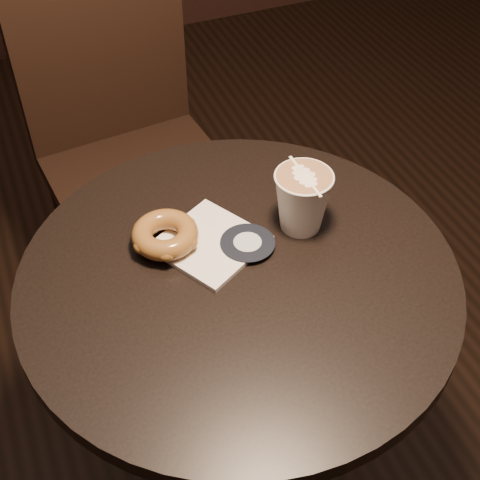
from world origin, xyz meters
The scene contains 5 objects.
cafe_table centered at (0.00, 0.00, 0.55)m, with size 0.70×0.70×0.75m.
chair centered at (-0.01, 0.71, 0.59)m, with size 0.46×0.46×1.06m.
pastry_bag centered at (-0.02, 0.07, 0.75)m, with size 0.15×0.15×0.01m, color white.
doughnut centered at (-0.09, 0.10, 0.78)m, with size 0.11×0.11×0.03m, color brown.
latte_cup centered at (0.14, 0.06, 0.80)m, with size 0.10×0.10×0.11m, color silver, non-canonical shape.
Camera 1 is at (-0.27, -0.66, 1.52)m, focal length 50.00 mm.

